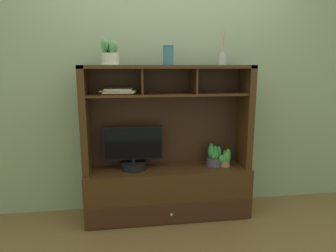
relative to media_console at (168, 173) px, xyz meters
The scene contains 10 objects.
floor_plane 0.43m from the media_console, 90.00° to the right, with size 6.00×6.00×0.02m, color brown.
back_wall 1.01m from the media_console, 90.00° to the left, with size 6.00×0.02×2.80m, color #96A581.
media_console is the anchor object (origin of this frame).
tv_monitor 0.40m from the media_console, behind, with size 0.55×0.24×0.41m.
potted_orchid 0.48m from the media_console, ahead, with size 0.16×0.16×0.21m.
potted_fern 0.57m from the media_console, ahead, with size 0.12×0.11×0.17m.
magazine_stack_left 0.91m from the media_console, behind, with size 0.34×0.22×0.05m.
diffuser_bottle 1.19m from the media_console, ahead, with size 0.07×0.07×0.31m.
potted_succulent 1.22m from the media_console, behind, with size 0.17×0.17×0.23m.
ceramic_vase 1.11m from the media_console, 90.00° to the right, with size 0.10×0.10×0.17m.
Camera 1 is at (-0.39, -2.71, 1.44)m, focal length 32.14 mm.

